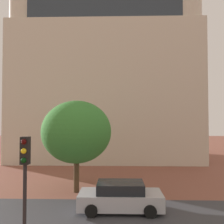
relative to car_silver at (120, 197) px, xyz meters
The scene contains 6 objects.
ground_plane 0.96m from the car_silver, 127.46° to the left, with size 120.00×120.00×0.00m, color brown.
street_asphalt_strip 1.60m from the car_silver, 105.71° to the right, with size 120.00×6.23×0.00m, color #38383D.
landmark_building 20.66m from the car_silver, 95.52° to the left, with size 22.25×11.84×35.57m.
car_silver is the anchor object (origin of this frame).
traffic_light_pole 6.56m from the car_silver, 120.99° to the right, with size 0.28×0.34×4.32m.
tree_curb_far 5.50m from the car_silver, 132.38° to the left, with size 4.72×4.72×6.19m.
Camera 1 is at (0.27, -3.54, 4.87)m, focal length 38.45 mm.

